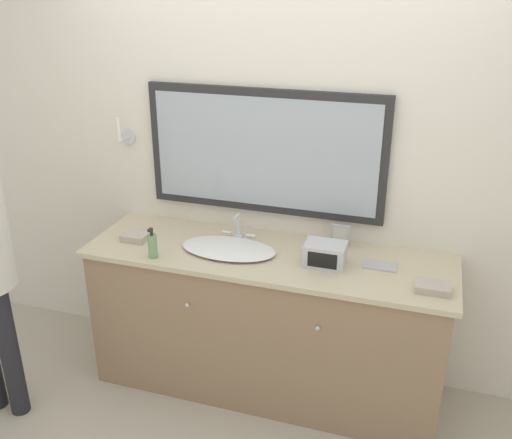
{
  "coord_description": "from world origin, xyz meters",
  "views": [
    {
      "loc": [
        0.8,
        -2.37,
        2.31
      ],
      "look_at": [
        -0.07,
        0.34,
        1.09
      ],
      "focal_mm": 40.0,
      "sensor_mm": 36.0,
      "label": 1
    }
  ],
  "objects_px": {
    "picture_frame": "(340,236)",
    "sink_basin": "(229,248)",
    "soap_bottle": "(153,245)",
    "appliance_box": "(325,254)"
  },
  "relations": [
    {
      "from": "sink_basin",
      "to": "appliance_box",
      "type": "distance_m",
      "value": 0.55
    },
    {
      "from": "soap_bottle",
      "to": "picture_frame",
      "type": "bearing_deg",
      "value": 24.59
    },
    {
      "from": "soap_bottle",
      "to": "appliance_box",
      "type": "distance_m",
      "value": 0.93
    },
    {
      "from": "soap_bottle",
      "to": "appliance_box",
      "type": "xyz_separation_m",
      "value": [
        0.91,
        0.2,
        -0.01
      ]
    },
    {
      "from": "soap_bottle",
      "to": "picture_frame",
      "type": "distance_m",
      "value": 1.04
    },
    {
      "from": "sink_basin",
      "to": "soap_bottle",
      "type": "relative_size",
      "value": 3.07
    },
    {
      "from": "sink_basin",
      "to": "picture_frame",
      "type": "height_order",
      "value": "sink_basin"
    },
    {
      "from": "sink_basin",
      "to": "soap_bottle",
      "type": "distance_m",
      "value": 0.42
    },
    {
      "from": "picture_frame",
      "to": "sink_basin",
      "type": "bearing_deg",
      "value": -158.26
    },
    {
      "from": "appliance_box",
      "to": "picture_frame",
      "type": "bearing_deg",
      "value": 81.2
    }
  ]
}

